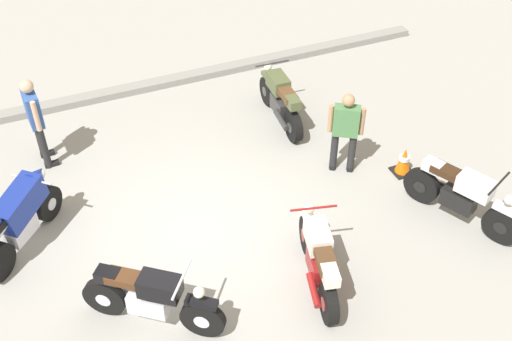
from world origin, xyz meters
The scene contains 10 objects.
ground_plane centered at (0.00, 0.00, 0.00)m, with size 40.00×40.00×0.00m, color #9E9E99.
curb_edge centered at (0.00, 4.60, 0.07)m, with size 14.00×0.30×0.15m, color gray.
motorcycle_black_cruiser centered at (-1.07, -1.38, 0.52)m, with size 1.73×1.37×1.09m.
motorcycle_blue_sportbike centered at (-2.52, 0.87, 0.59)m, with size 1.43×1.59×1.14m.
motorcycle_cream_vintage centered at (1.38, -1.62, 0.49)m, with size 0.85×1.93×1.07m.
motorcycle_silver_cruiser centered at (4.14, -1.32, 0.52)m, with size 1.02×1.95×1.09m.
motorcycle_olive_vintage centered at (2.61, 2.40, 0.49)m, with size 0.70×1.96×1.07m.
person_in_green_shirt centered at (3.01, 0.58, 0.91)m, with size 0.58×0.48×1.61m.
person_in_blue_shirt centered at (-1.92, 2.90, 1.01)m, with size 0.33×0.67×1.75m.
traffic_cone centered at (3.99, 0.07, 0.26)m, with size 0.36×0.36×0.53m.
Camera 1 is at (-1.87, -6.97, 7.34)m, focal length 44.11 mm.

